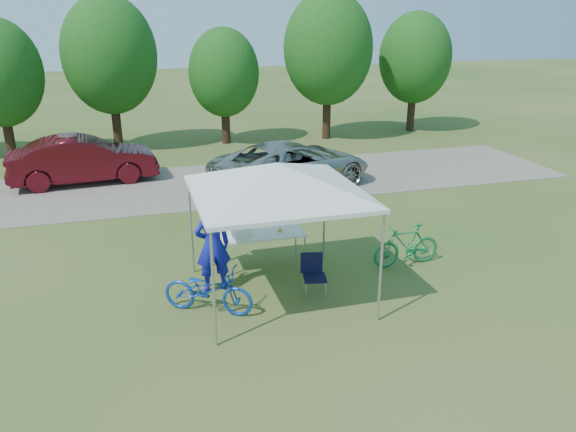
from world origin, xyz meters
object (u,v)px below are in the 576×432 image
cooler (240,228)px  bike_blue (208,290)px  bike_green (406,245)px  sedan (83,160)px  cyclist (213,245)px  minivan (292,164)px  folding_table (261,235)px  folding_chair (313,271)px

cooler → bike_blue: size_ratio=0.27×
bike_green → sedan: sedan is taller
cyclist → cooler: bearing=-135.8°
cooler → sedan: 8.79m
minivan → sedan: sedan is taller
folding_table → cooler: size_ratio=4.16×
bike_green → minivan: minivan is taller
sedan → bike_green: bearing=-146.3°
cooler → bike_green: bearing=-13.2°
cyclist → bike_blue: (-0.25, -0.88, -0.52)m
folding_chair → minivan: size_ratio=0.16×
folding_table → cooler: bearing=180.0°
folding_chair → folding_table: bearing=125.1°
folding_table → cyclist: 1.46m
cyclist → bike_blue: 1.05m
folding_chair → sedan: size_ratio=0.18×
cooler → bike_green: (3.58, -0.84, -0.49)m
cyclist → bike_green: 4.34m
folding_chair → bike_blue: bearing=-165.1°
bike_blue → minivan: (3.81, 7.31, 0.30)m
folding_table → sedan: sedan is taller
bike_blue → sedan: bearing=44.9°
folding_table → bike_blue: (-1.43, -1.71, -0.29)m
folding_chair → sedan: 10.72m
bike_blue → sedan: 10.08m
minivan → sedan: (-6.46, 2.41, 0.03)m
cooler → bike_blue: 2.04m
folding_table → minivan: (2.38, 5.60, 0.01)m
cyclist → bike_green: size_ratio=1.23×
cooler → minivan: minivan is taller
folding_table → cyclist: size_ratio=0.99×
bike_blue → bike_green: (4.56, 0.88, 0.02)m
folding_table → sedan: size_ratio=0.41×
cooler → bike_blue: cooler is taller
bike_green → sedan: 11.41m
folding_table → bike_green: size_ratio=1.21×
cyclist → minivan: (3.56, 6.43, -0.22)m
folding_chair → cooler: cooler is taller
bike_blue → cyclist: bearing=13.8°
cyclist → minivan: cyclist is taller
folding_chair → bike_green: bearing=28.9°
folding_chair → bike_green: bike_green is taller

